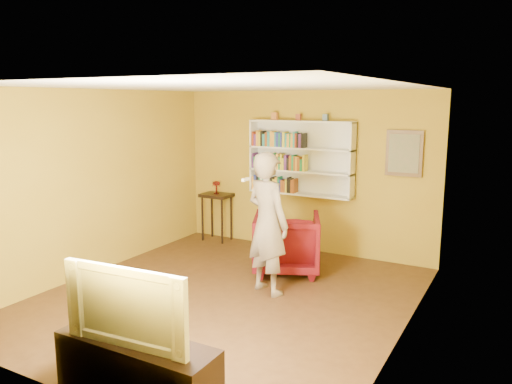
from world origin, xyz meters
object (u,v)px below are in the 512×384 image
tv_cabinet (137,370)px  person (268,223)px  bookshelf (302,158)px  console_table (217,202)px  armchair (287,243)px  ruby_lustre (216,185)px  television (134,303)px

tv_cabinet → person: bearing=93.4°
bookshelf → tv_cabinet: bearing=-83.4°
console_table → tv_cabinet: 5.01m
armchair → person: size_ratio=0.52×
ruby_lustre → armchair: 2.17m
armchair → tv_cabinet: 3.58m
console_table → armchair: size_ratio=0.89×
ruby_lustre → television: 4.99m
bookshelf → ruby_lustre: size_ratio=7.67×
armchair → television: 3.60m
bookshelf → tv_cabinet: size_ratio=1.20×
bookshelf → ruby_lustre: bookshelf is taller
armchair → person: (0.13, -0.86, 0.50)m
console_table → person: (1.99, -1.80, 0.23)m
bookshelf → person: size_ratio=0.95×
console_table → armchair: bearing=-26.7°
tv_cabinet → television: 0.61m
tv_cabinet → console_table: bearing=115.5°
console_table → ruby_lustre: 0.32m
console_table → person: person is taller
console_table → ruby_lustre: ruby_lustre is taller
console_table → tv_cabinet: console_table is taller
bookshelf → ruby_lustre: (-1.61, -0.16, -0.56)m
tv_cabinet → ruby_lustre: bearing=115.5°
bookshelf → armchair: size_ratio=1.84×
console_table → tv_cabinet: (2.15, -4.50, -0.45)m
armchair → television: television is taller
person → tv_cabinet: person is taller
ruby_lustre → armchair: ruby_lustre is taller
console_table → person: 2.69m
ruby_lustre → tv_cabinet: size_ratio=0.16×
tv_cabinet → television: size_ratio=1.26×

